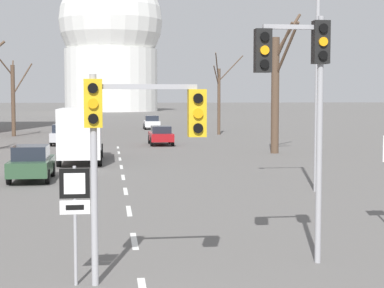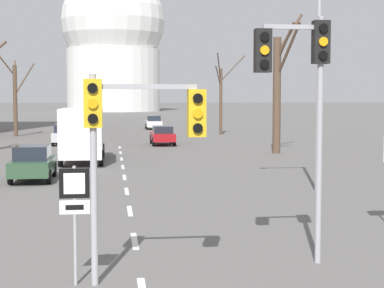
# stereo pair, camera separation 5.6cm
# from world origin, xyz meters

# --- Properties ---
(lane_stripe_1) EXTENTS (0.16, 2.00, 0.01)m
(lane_stripe_1) POSITION_xyz_m (0.00, 7.81, 0.00)
(lane_stripe_1) COLOR silver
(lane_stripe_1) RESTS_ON ground_plane
(lane_stripe_2) EXTENTS (0.16, 2.00, 0.01)m
(lane_stripe_2) POSITION_xyz_m (0.00, 12.31, 0.00)
(lane_stripe_2) COLOR silver
(lane_stripe_2) RESTS_ON ground_plane
(lane_stripe_3) EXTENTS (0.16, 2.00, 0.01)m
(lane_stripe_3) POSITION_xyz_m (0.00, 16.81, 0.00)
(lane_stripe_3) COLOR silver
(lane_stripe_3) RESTS_ON ground_plane
(lane_stripe_4) EXTENTS (0.16, 2.00, 0.01)m
(lane_stripe_4) POSITION_xyz_m (0.00, 21.31, 0.00)
(lane_stripe_4) COLOR silver
(lane_stripe_4) RESTS_ON ground_plane
(lane_stripe_5) EXTENTS (0.16, 2.00, 0.01)m
(lane_stripe_5) POSITION_xyz_m (0.00, 25.81, 0.00)
(lane_stripe_5) COLOR silver
(lane_stripe_5) RESTS_ON ground_plane
(lane_stripe_6) EXTENTS (0.16, 2.00, 0.01)m
(lane_stripe_6) POSITION_xyz_m (0.00, 30.31, 0.00)
(lane_stripe_6) COLOR silver
(lane_stripe_6) RESTS_ON ground_plane
(lane_stripe_7) EXTENTS (0.16, 2.00, 0.01)m
(lane_stripe_7) POSITION_xyz_m (0.00, 34.81, 0.00)
(lane_stripe_7) COLOR silver
(lane_stripe_7) RESTS_ON ground_plane
(lane_stripe_8) EXTENTS (0.16, 2.00, 0.01)m
(lane_stripe_8) POSITION_xyz_m (0.00, 39.31, 0.00)
(lane_stripe_8) COLOR silver
(lane_stripe_8) RESTS_ON ground_plane
(traffic_signal_centre_tall) EXTENTS (2.43, 0.34, 4.25)m
(traffic_signal_centre_tall) POSITION_xyz_m (-0.18, 3.92, 3.21)
(traffic_signal_centre_tall) COLOR #9E9EA3
(traffic_signal_centre_tall) RESTS_ON ground_plane
(traffic_signal_near_right) EXTENTS (1.69, 0.34, 5.60)m
(traffic_signal_near_right) POSITION_xyz_m (3.65, 5.05, 4.23)
(traffic_signal_near_right) COLOR #9E9EA3
(traffic_signal_near_right) RESTS_ON ground_plane
(route_sign_post) EXTENTS (0.60, 0.08, 2.43)m
(route_sign_post) POSITION_xyz_m (-1.32, 3.96, 1.65)
(route_sign_post) COLOR #9E9EA3
(route_sign_post) RESTS_ON ground_plane
(street_lamp_right) EXTENTS (2.50, 0.36, 8.32)m
(street_lamp_right) POSITION_xyz_m (7.12, 15.79, 5.14)
(street_lamp_right) COLOR #9E9EA3
(street_lamp_right) RESTS_ON ground_plane
(sedan_near_left) EXTENTS (1.81, 4.41, 1.51)m
(sedan_near_left) POSITION_xyz_m (3.40, 41.39, 0.79)
(sedan_near_left) COLOR maroon
(sedan_near_left) RESTS_ON ground_plane
(sedan_near_right) EXTENTS (1.91, 4.22, 1.63)m
(sedan_near_right) POSITION_xyz_m (-4.24, 42.46, 0.82)
(sedan_near_right) COLOR #B7B7BC
(sedan_near_right) RESTS_ON ground_plane
(sedan_mid_centre) EXTENTS (1.84, 4.00, 1.61)m
(sedan_mid_centre) POSITION_xyz_m (4.29, 65.89, 0.81)
(sedan_mid_centre) COLOR silver
(sedan_mid_centre) RESTS_ON ground_plane
(sedan_far_left) EXTENTS (1.83, 4.26, 1.60)m
(sedan_far_left) POSITION_xyz_m (-4.14, 20.68, 0.81)
(sedan_far_left) COLOR #2D4C33
(sedan_far_left) RESTS_ON ground_plane
(delivery_truck) EXTENTS (2.44, 7.20, 3.14)m
(delivery_truck) POSITION_xyz_m (-2.26, 28.59, 1.70)
(delivery_truck) COLOR #333842
(delivery_truck) RESTS_ON ground_plane
(bare_tree_right_near) EXTENTS (3.25, 2.34, 8.07)m
(bare_tree_right_near) POSITION_xyz_m (10.34, 54.48, 3.77)
(bare_tree_right_near) COLOR brown
(bare_tree_right_near) RESTS_ON ground_plane
(bare_tree_left_far) EXTENTS (3.63, 3.67, 8.36)m
(bare_tree_left_far) POSITION_xyz_m (-9.75, 54.30, 3.84)
(bare_tree_left_far) COLOR brown
(bare_tree_left_far) RESTS_ON ground_plane
(bare_tree_right_far) EXTENTS (2.30, 3.68, 9.47)m
(bare_tree_right_far) POSITION_xyz_m (10.50, 32.94, 4.38)
(bare_tree_right_far) COLOR brown
(bare_tree_right_far) RESTS_ON ground_plane
(capitol_dome) EXTENTS (26.94, 26.94, 38.06)m
(capitol_dome) POSITION_xyz_m (0.00, 161.43, 18.54)
(capitol_dome) COLOR silver
(capitol_dome) RESTS_ON ground_plane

